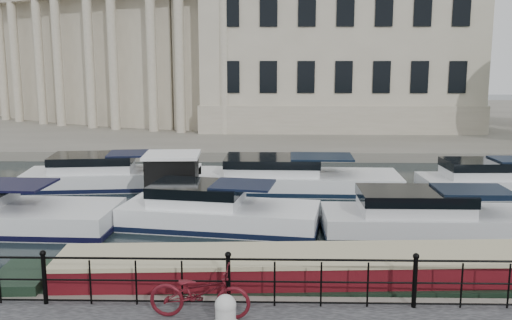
{
  "coord_description": "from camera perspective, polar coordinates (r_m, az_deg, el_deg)",
  "views": [
    {
      "loc": [
        0.87,
        -13.86,
        5.84
      ],
      "look_at": [
        0.5,
        2.0,
        3.0
      ],
      "focal_mm": 40.0,
      "sensor_mm": 36.0,
      "label": 1
    }
  ],
  "objects": [
    {
      "name": "harbour_hut",
      "position": [
        23.06,
        -8.34,
        -2.19
      ],
      "size": [
        3.07,
        2.6,
        2.18
      ],
      "rotation": [
        0.0,
        0.0,
        0.05
      ],
      "color": "#6B665B",
      "rests_on": "ground_plane"
    },
    {
      "name": "mooring_bollard",
      "position": [
        11.8,
        -3.06,
        -14.86
      ],
      "size": [
        0.58,
        0.58,
        0.65
      ],
      "color": "beige",
      "rests_on": "near_quay"
    },
    {
      "name": "narrowboat",
      "position": [
        14.32,
        5.79,
        -12.38
      ],
      "size": [
        15.53,
        2.91,
        1.56
      ],
      "rotation": [
        0.0,
        0.0,
        0.06
      ],
      "color": "black",
      "rests_on": "ground_plane"
    },
    {
      "name": "bicycle",
      "position": [
        12.06,
        -5.65,
        -13.03
      ],
      "size": [
        2.15,
        0.89,
        1.1
      ],
      "primitive_type": "imported",
      "rotation": [
        0.0,
        0.0,
        1.49
      ],
      "color": "#4F0E15",
      "rests_on": "near_quay"
    },
    {
      "name": "railing",
      "position": [
        12.53,
        -2.8,
        -11.59
      ],
      "size": [
        24.14,
        0.14,
        1.22
      ],
      "color": "black",
      "rests_on": "near_quay"
    },
    {
      "name": "ground_plane",
      "position": [
        15.06,
        -2.13,
        -12.67
      ],
      "size": [
        160.0,
        160.0,
        0.0
      ],
      "primitive_type": "plane",
      "color": "black",
      "rests_on": "ground"
    },
    {
      "name": "cabin_cruisers",
      "position": [
        22.56,
        -2.65,
        -3.9
      ],
      "size": [
        28.35,
        10.06,
        1.99
      ],
      "color": "silver",
      "rests_on": "ground_plane"
    },
    {
      "name": "civic_building",
      "position": [
        48.61,
        -0.88,
        11.57
      ],
      "size": [
        53.55,
        31.84,
        16.85
      ],
      "color": "#ADA38C",
      "rests_on": "far_bank"
    },
    {
      "name": "far_bank",
      "position": [
        53.16,
        0.39,
        4.15
      ],
      "size": [
        120.0,
        42.0,
        0.55
      ],
      "primitive_type": "cube",
      "color": "#6B665B",
      "rests_on": "ground_plane"
    }
  ]
}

